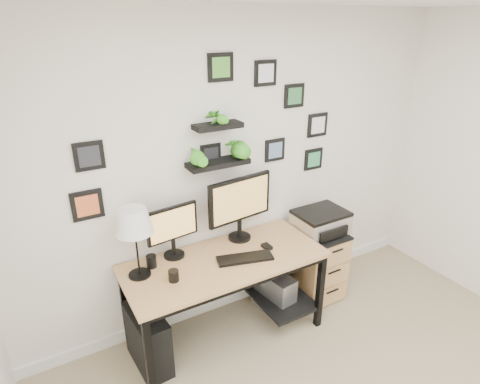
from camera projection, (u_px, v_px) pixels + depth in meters
room at (245, 292)px, 3.90m from camera, size 4.00×4.00×4.00m
desk at (227, 269)px, 3.25m from camera, size 1.60×0.70×0.75m
monitor_left at (173, 228)px, 3.10m from camera, size 0.43×0.19×0.43m
monitor_right at (240, 203)px, 3.33m from camera, size 0.61×0.22×0.56m
keyboard at (245, 258)px, 3.15m from camera, size 0.46×0.25×0.02m
mouse at (267, 247)px, 3.31m from camera, size 0.06×0.09×0.03m
table_lamp at (134, 223)px, 2.79m from camera, size 0.27×0.27×0.54m
mug at (174, 276)px, 2.88m from camera, size 0.08×0.08×0.09m
pen_cup at (151, 261)px, 3.04m from camera, size 0.08×0.08×0.10m
pc_tower_black at (148, 339)px, 3.06m from camera, size 0.24×0.49×0.48m
pc_tower_grey at (274, 293)px, 3.64m from camera, size 0.24×0.43×0.41m
file_cabinet at (315, 262)px, 3.86m from camera, size 0.43×0.53×0.67m
printer at (321, 222)px, 3.69m from camera, size 0.46×0.38×0.21m
wall_decor at (224, 137)px, 3.12m from camera, size 2.27×0.18×1.09m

